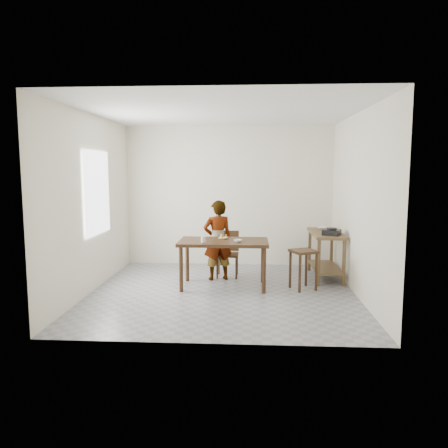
# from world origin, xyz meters

# --- Properties ---
(floor) EXTENTS (4.00, 4.00, 0.04)m
(floor) POSITION_xyz_m (0.00, 0.00, -0.02)
(floor) COLOR gray
(floor) RESTS_ON ground
(ceiling) EXTENTS (4.00, 4.00, 0.04)m
(ceiling) POSITION_xyz_m (0.00, 0.00, 2.72)
(ceiling) COLOR white
(ceiling) RESTS_ON wall_back
(wall_back) EXTENTS (4.00, 0.04, 2.70)m
(wall_back) POSITION_xyz_m (0.00, 2.02, 1.35)
(wall_back) COLOR white
(wall_back) RESTS_ON ground
(wall_front) EXTENTS (4.00, 0.04, 2.70)m
(wall_front) POSITION_xyz_m (0.00, -2.02, 1.35)
(wall_front) COLOR white
(wall_front) RESTS_ON ground
(wall_left) EXTENTS (0.04, 4.00, 2.70)m
(wall_left) POSITION_xyz_m (-2.02, 0.00, 1.35)
(wall_left) COLOR white
(wall_left) RESTS_ON ground
(wall_right) EXTENTS (0.04, 4.00, 2.70)m
(wall_right) POSITION_xyz_m (2.02, 0.00, 1.35)
(wall_right) COLOR white
(wall_right) RESTS_ON ground
(window_pane) EXTENTS (0.02, 1.10, 1.30)m
(window_pane) POSITION_xyz_m (-1.97, 0.20, 1.50)
(window_pane) COLOR white
(window_pane) RESTS_ON wall_left
(dining_table) EXTENTS (1.40, 0.80, 0.75)m
(dining_table) POSITION_xyz_m (0.00, 0.30, 0.38)
(dining_table) COLOR #362111
(dining_table) RESTS_ON floor
(prep_counter) EXTENTS (0.50, 1.20, 0.80)m
(prep_counter) POSITION_xyz_m (1.72, 1.00, 0.40)
(prep_counter) COLOR brown
(prep_counter) RESTS_ON floor
(child) EXTENTS (0.57, 0.47, 1.35)m
(child) POSITION_xyz_m (-0.13, 0.76, 0.68)
(child) COLOR white
(child) RESTS_ON floor
(dining_chair) EXTENTS (0.39, 0.39, 0.79)m
(dining_chair) POSITION_xyz_m (0.02, 0.97, 0.39)
(dining_chair) COLOR #362111
(dining_chair) RESTS_ON floor
(stool) EXTENTS (0.47, 0.47, 0.62)m
(stool) POSITION_xyz_m (1.25, 0.24, 0.31)
(stool) COLOR #362111
(stool) RESTS_ON floor
(glass_tumbler) EXTENTS (0.09, 0.09, 0.10)m
(glass_tumbler) POSITION_xyz_m (-0.30, 0.11, 0.80)
(glass_tumbler) COLOR silver
(glass_tumbler) RESTS_ON dining_table
(small_bowl) EXTENTS (0.13, 0.13, 0.04)m
(small_bowl) POSITION_xyz_m (0.23, 0.17, 0.77)
(small_bowl) COLOR white
(small_bowl) RESTS_ON dining_table
(banana) EXTENTS (0.17, 0.12, 0.06)m
(banana) POSITION_xyz_m (-0.02, 0.41, 0.78)
(banana) COLOR #FEE34F
(banana) RESTS_ON dining_table
(serving_bowl) EXTENTS (0.25, 0.25, 0.05)m
(serving_bowl) POSITION_xyz_m (1.69, 1.31, 0.83)
(serving_bowl) COLOR white
(serving_bowl) RESTS_ON prep_counter
(gas_burner) EXTENTS (0.35, 0.35, 0.09)m
(gas_burner) POSITION_xyz_m (1.75, 0.66, 0.85)
(gas_burner) COLOR black
(gas_burner) RESTS_ON prep_counter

